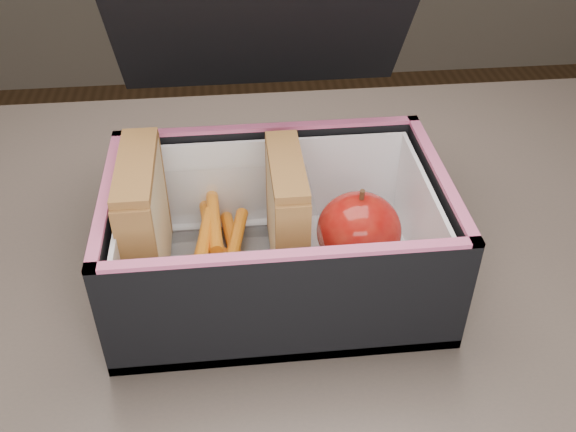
# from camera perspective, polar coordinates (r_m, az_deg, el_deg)

# --- Properties ---
(kitchen_table) EXTENTS (1.20, 0.80, 0.75)m
(kitchen_table) POSITION_cam_1_polar(r_m,az_deg,el_deg) (0.62, -3.24, -14.41)
(kitchen_table) COLOR brown
(kitchen_table) RESTS_ON ground
(lunch_bag) EXTENTS (0.27, 0.28, 0.25)m
(lunch_bag) POSITION_cam_1_polar(r_m,az_deg,el_deg) (0.54, -1.00, -0.84)
(lunch_bag) COLOR black
(lunch_bag) RESTS_ON kitchen_table
(plastic_tub) EXTENTS (0.16, 0.12, 0.07)m
(plastic_tub) POSITION_cam_1_polar(r_m,az_deg,el_deg) (0.55, -6.21, -2.12)
(plastic_tub) COLOR white
(plastic_tub) RESTS_ON lunch_bag
(sandwich_left) EXTENTS (0.03, 0.10, 0.11)m
(sandwich_left) POSITION_cam_1_polar(r_m,az_deg,el_deg) (0.54, -12.62, -0.38)
(sandwich_left) COLOR beige
(sandwich_left) RESTS_ON plastic_tub
(sandwich_right) EXTENTS (0.03, 0.10, 0.11)m
(sandwich_right) POSITION_cam_1_polar(r_m,az_deg,el_deg) (0.53, -0.12, 0.10)
(sandwich_right) COLOR beige
(sandwich_right) RESTS_ON plastic_tub
(carrot_sticks) EXTENTS (0.05, 0.16, 0.03)m
(carrot_sticks) POSITION_cam_1_polar(r_m,az_deg,el_deg) (0.57, -6.38, -2.49)
(carrot_sticks) COLOR orange
(carrot_sticks) RESTS_ON plastic_tub
(paper_napkin) EXTENTS (0.08, 0.08, 0.01)m
(paper_napkin) POSITION_cam_1_polar(r_m,az_deg,el_deg) (0.57, 6.59, -4.13)
(paper_napkin) COLOR white
(paper_napkin) RESTS_ON lunch_bag
(red_apple) EXTENTS (0.08, 0.08, 0.08)m
(red_apple) POSITION_cam_1_polar(r_m,az_deg,el_deg) (0.55, 6.32, -1.33)
(red_apple) COLOR #950003
(red_apple) RESTS_ON paper_napkin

